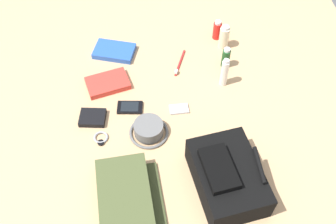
{
  "coord_description": "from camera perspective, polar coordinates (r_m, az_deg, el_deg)",
  "views": [
    {
      "loc": [
        0.99,
        -0.11,
        1.36
      ],
      "look_at": [
        0.0,
        0.0,
        0.04
      ],
      "focal_mm": 41.45,
      "sensor_mm": 36.0,
      "label": 1
    }
  ],
  "objects": [
    {
      "name": "backpack",
      "position": [
        1.48,
        8.67,
        -9.4
      ],
      "size": [
        0.36,
        0.28,
        0.15
      ],
      "color": "black",
      "rests_on": "ground_plane"
    },
    {
      "name": "sunscreen_spray",
      "position": [
        2.02,
        7.23,
        11.87
      ],
      "size": [
        0.04,
        0.04,
        0.11
      ],
      "color": "red",
      "rests_on": "ground_plane"
    },
    {
      "name": "bucket_hat",
      "position": [
        1.62,
        -2.86,
        -2.61
      ],
      "size": [
        0.17,
        0.17,
        0.06
      ],
      "color": "slate",
      "rests_on": "ground_plane"
    },
    {
      "name": "travel_guidebook",
      "position": [
        1.82,
        -8.86,
        4.17
      ],
      "size": [
        0.17,
        0.22,
        0.03
      ],
      "color": "red",
      "rests_on": "ground_plane"
    },
    {
      "name": "lotion_bottle",
      "position": [
        1.97,
        8.25,
        10.85
      ],
      "size": [
        0.05,
        0.05,
        0.13
      ],
      "color": "beige",
      "rests_on": "ground_plane"
    },
    {
      "name": "media_player",
      "position": [
        1.71,
        1.61,
        0.44
      ],
      "size": [
        0.05,
        0.09,
        0.01
      ],
      "color": "#B7B7BC",
      "rests_on": "ground_plane"
    },
    {
      "name": "toiletry_pouch",
      "position": [
        1.47,
        -6.18,
        -12.08
      ],
      "size": [
        0.3,
        0.25,
        0.08
      ],
      "color": "#47512D",
      "rests_on": "ground_plane"
    },
    {
      "name": "wallet",
      "position": [
        1.71,
        -11.03,
        -0.83
      ],
      "size": [
        0.1,
        0.12,
        0.02
      ],
      "primitive_type": "cube",
      "rotation": [
        0.0,
        0.0,
        -0.14
      ],
      "color": "black",
      "rests_on": "ground_plane"
    },
    {
      "name": "ground_plane",
      "position": [
        1.7,
        0.0,
        -1.06
      ],
      "size": [
        2.64,
        2.02,
        0.02
      ],
      "primitive_type": "cube",
      "color": "tan",
      "rests_on": "ground"
    },
    {
      "name": "toothbrush",
      "position": [
        1.89,
        1.69,
        7.08
      ],
      "size": [
        0.16,
        0.07,
        0.02
      ],
      "color": "red",
      "rests_on": "ground_plane"
    },
    {
      "name": "wristwatch",
      "position": [
        1.64,
        -9.85,
        -3.81
      ],
      "size": [
        0.07,
        0.06,
        0.01
      ],
      "color": "#99999E",
      "rests_on": "ground_plane"
    },
    {
      "name": "paperback_novel",
      "position": [
        1.96,
        -7.9,
        8.83
      ],
      "size": [
        0.18,
        0.22,
        0.03
      ],
      "color": "blue",
      "rests_on": "ground_plane"
    },
    {
      "name": "cell_phone",
      "position": [
        1.72,
        -5.63,
        0.67
      ],
      "size": [
        0.08,
        0.12,
        0.01
      ],
      "color": "black",
      "rests_on": "ground_plane"
    },
    {
      "name": "shampoo_bottle",
      "position": [
        1.87,
        8.49,
        7.89
      ],
      "size": [
        0.04,
        0.04,
        0.11
      ],
      "color": "#19471E",
      "rests_on": "ground_plane"
    },
    {
      "name": "toothpaste_tube",
      "position": [
        1.78,
        8.3,
        5.76
      ],
      "size": [
        0.03,
        0.03,
        0.15
      ],
      "color": "white",
      "rests_on": "ground_plane"
    }
  ]
}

